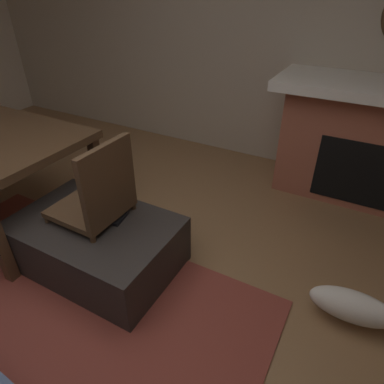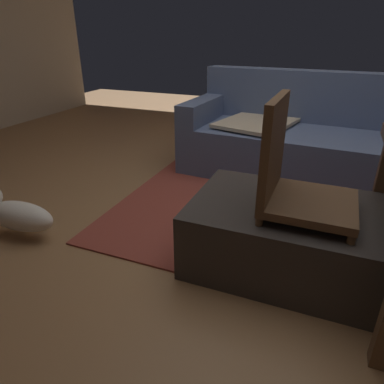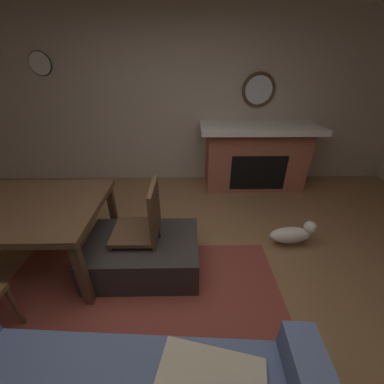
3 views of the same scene
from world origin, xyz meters
name	(u,v)px [view 3 (image 3 of 3)]	position (x,y,z in m)	size (l,w,h in m)	color
floor	(173,307)	(0.00, 0.00, 0.00)	(8.93, 8.93, 0.00)	olive
wall_back_fireplace_side	(179,103)	(0.00, -2.70, 1.30)	(7.84, 0.12, 2.59)	#B7A893
area_rug	(132,334)	(0.31, 0.23, 0.01)	(2.60, 2.00, 0.01)	brown
fireplace	(255,156)	(-1.24, -2.32, 0.53)	(1.81, 0.76, 1.04)	#9E5642
round_wall_mirror	(259,90)	(-1.24, -2.61, 1.49)	(0.51, 0.05, 0.51)	#4C331E
ottoman_coffee_table	(144,254)	(0.31, -0.46, 0.18)	(1.08, 0.71, 0.37)	#2D2826
tv_remote	(157,232)	(0.17, -0.57, 0.38)	(0.05, 0.16, 0.02)	black
dining_table	(18,212)	(1.43, -0.52, 0.66)	(1.52, 1.04, 0.74)	#513823
dining_chair_west	(145,224)	(0.28, -0.52, 0.52)	(0.44, 0.44, 0.93)	#513823
small_dog	(293,234)	(-1.34, -0.79, 0.16)	(0.52, 0.21, 0.26)	silver
wall_clock	(40,63)	(1.99, -2.61, 1.85)	(0.33, 0.03, 0.33)	silver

